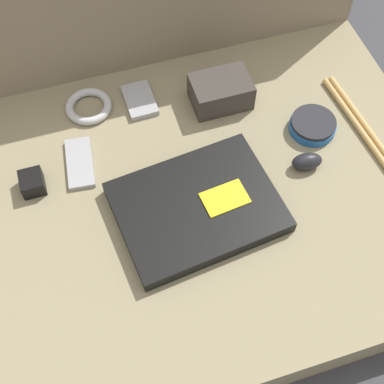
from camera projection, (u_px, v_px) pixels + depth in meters
name	position (u px, v px, depth m)	size (l,w,h in m)	color
ground_plane	(192.00, 220.00, 1.19)	(8.00, 8.00, 0.00)	#38383D
couch_seat	(192.00, 209.00, 1.15)	(1.09, 0.78, 0.10)	#847A5B
laptop	(197.00, 207.00, 1.08)	(0.34, 0.28, 0.03)	black
computer_mouse	(307.00, 161.00, 1.13)	(0.07, 0.04, 0.04)	black
speaker_puck	(313.00, 125.00, 1.19)	(0.10, 0.10, 0.03)	#1E569E
phone_silver	(140.00, 100.00, 1.23)	(0.07, 0.10, 0.01)	#99999E
phone_black	(80.00, 163.00, 1.14)	(0.07, 0.13, 0.01)	#99999E
camera_pouch	(221.00, 92.00, 1.21)	(0.13, 0.09, 0.07)	#38332D
charger_brick	(32.00, 183.00, 1.10)	(0.05, 0.05, 0.04)	black
cable_coil	(89.00, 106.00, 1.22)	(0.11, 0.11, 0.02)	#B2B2B7
drumstick_pair	(371.00, 139.00, 1.18)	(0.06, 0.38, 0.01)	tan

